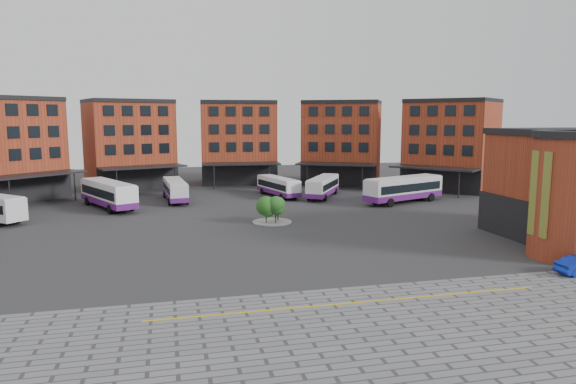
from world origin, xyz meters
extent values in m
plane|color=#28282B|center=(0.00, 0.00, 0.00)|extent=(160.00, 160.00, 0.00)
cube|color=slate|center=(2.00, -22.00, 0.01)|extent=(50.00, 22.00, 0.02)
cube|color=gold|center=(2.00, -14.00, 0.03)|extent=(26.00, 0.15, 0.02)
cube|color=#993721|center=(-31.45, 36.93, 7.00)|extent=(16.35, 16.13, 14.00)
cube|color=black|center=(-28.20, 33.32, 2.00)|extent=(10.00, 9.07, 4.00)
cube|color=black|center=(-31.45, 36.93, 14.30)|extent=(16.55, 16.35, 0.60)
cube|color=black|center=(-28.07, 33.17, 9.20)|extent=(8.60, 7.77, 8.00)
cube|color=black|center=(-26.63, 31.58, 4.00)|extent=(12.61, 11.97, 0.25)
cylinder|color=black|center=(-28.81, 27.19, 2.00)|extent=(0.20, 0.20, 4.00)
cylinder|color=black|center=(-22.05, 33.28, 2.00)|extent=(0.20, 0.20, 4.00)
cube|color=#993721|center=(-15.30, 46.44, 7.00)|extent=(15.55, 13.69, 14.00)
cube|color=black|center=(-13.72, 41.85, 2.00)|extent=(12.45, 4.71, 4.00)
cube|color=black|center=(-15.30, 46.44, 14.30)|extent=(15.65, 13.97, 0.60)
cube|color=black|center=(-13.66, 41.66, 9.20)|extent=(10.87, 3.87, 8.00)
cube|color=black|center=(-12.96, 39.63, 4.00)|extent=(13.72, 8.39, 0.25)
cylinder|color=black|center=(-16.67, 36.45, 2.00)|extent=(0.20, 0.20, 4.00)
cylinder|color=black|center=(-8.07, 39.41, 2.00)|extent=(0.20, 0.20, 4.00)
cube|color=#993721|center=(3.28, 48.89, 7.00)|extent=(13.67, 10.88, 14.00)
cube|color=black|center=(2.94, 44.05, 2.00)|extent=(13.00, 1.41, 4.00)
cube|color=black|center=(3.28, 48.89, 14.30)|extent=(13.69, 11.18, 0.60)
cube|color=black|center=(2.93, 43.85, 9.20)|extent=(11.42, 0.95, 8.00)
cube|color=black|center=(2.78, 41.70, 4.00)|extent=(13.28, 5.30, 0.25)
cylinder|color=black|center=(-1.89, 40.22, 2.00)|extent=(0.20, 0.20, 4.00)
cylinder|color=black|center=(7.19, 39.59, 2.00)|extent=(0.20, 0.20, 4.00)
cube|color=#993721|center=(21.34, 43.88, 7.00)|extent=(16.12, 14.81, 14.00)
cube|color=black|center=(19.14, 39.56, 2.00)|extent=(11.81, 6.35, 4.00)
cube|color=black|center=(21.34, 43.88, 14.30)|extent=(16.26, 15.08, 0.60)
cube|color=black|center=(19.04, 39.38, 9.20)|extent=(10.26, 5.33, 8.00)
cube|color=black|center=(18.07, 37.46, 4.00)|extent=(13.58, 9.82, 0.25)
cylinder|color=black|center=(13.20, 37.92, 2.00)|extent=(0.20, 0.20, 4.00)
cylinder|color=black|center=(21.31, 33.79, 2.00)|extent=(0.20, 0.20, 4.00)
cube|color=#993721|center=(36.00, 32.21, 7.00)|extent=(16.02, 16.39, 14.00)
cube|color=black|center=(32.29, 29.09, 2.00)|extent=(8.74, 10.28, 4.00)
cube|color=black|center=(36.00, 32.21, 14.30)|extent=(16.25, 16.58, 0.60)
cube|color=black|center=(32.14, 28.96, 9.20)|extent=(7.47, 8.86, 8.00)
cube|color=black|center=(30.49, 27.58, 4.00)|extent=(11.73, 12.79, 0.25)
cylinder|color=black|center=(26.19, 29.91, 2.00)|extent=(0.20, 0.20, 4.00)
cylinder|color=black|center=(32.03, 22.94, 2.00)|extent=(0.20, 0.20, 4.00)
cube|color=black|center=(22.90, -2.00, 2.00)|extent=(0.40, 12.00, 4.00)
cylinder|color=#993721|center=(23.00, -8.00, 5.00)|extent=(6.00, 6.00, 10.00)
cylinder|color=black|center=(23.00, -8.00, 10.30)|extent=(6.40, 6.40, 0.60)
cube|color=#D64E19|center=(20.10, -8.00, 5.50)|extent=(0.12, 2.20, 7.00)
cylinder|color=gray|center=(2.00, 12.00, 0.06)|extent=(4.40, 4.40, 0.12)
cylinder|color=#332114|center=(1.20, 11.40, 0.71)|extent=(0.14, 0.14, 1.42)
sphere|color=#1E4D19|center=(1.20, 11.40, 1.99)|extent=(2.21, 2.21, 2.21)
sphere|color=#1E4D19|center=(1.40, 11.25, 1.56)|extent=(1.54, 1.54, 1.54)
cylinder|color=#332114|center=(2.80, 12.60, 0.70)|extent=(0.14, 0.14, 1.40)
sphere|color=#1E4D19|center=(2.80, 12.60, 1.96)|extent=(1.68, 1.68, 1.68)
sphere|color=#1E4D19|center=(3.00, 12.45, 1.54)|extent=(1.18, 1.18, 1.18)
cylinder|color=#332114|center=(2.20, 11.00, 0.77)|extent=(0.14, 0.14, 1.54)
sphere|color=#1E4D19|center=(2.20, 11.00, 2.16)|extent=(1.92, 1.92, 1.92)
sphere|color=#1E4D19|center=(2.40, 10.85, 1.70)|extent=(1.34, 1.34, 1.34)
cylinder|color=black|center=(-25.68, 18.16, 0.50)|extent=(0.94, 0.91, 1.01)
cube|color=white|center=(-16.80, 25.72, 2.00)|extent=(8.06, 12.36, 2.76)
cube|color=black|center=(-16.80, 25.72, 2.20)|extent=(7.67, 11.50, 1.07)
cube|color=silver|center=(-16.80, 25.72, 3.44)|extent=(7.74, 11.86, 0.14)
cube|color=black|center=(-19.52, 31.18, 2.26)|extent=(2.20, 1.18, 1.24)
cube|color=#58186E|center=(-16.80, 25.72, 1.01)|extent=(8.12, 12.41, 0.79)
cylinder|color=black|center=(-19.83, 28.65, 0.56)|extent=(0.81, 1.16, 1.13)
cylinder|color=black|center=(-17.31, 29.90, 0.56)|extent=(0.81, 1.16, 1.13)
cylinder|color=black|center=(-16.29, 21.54, 0.56)|extent=(0.81, 1.16, 1.13)
cylinder|color=black|center=(-13.76, 22.80, 0.56)|extent=(0.81, 1.16, 1.13)
cube|color=silver|center=(-8.29, 29.63, 1.70)|extent=(3.37, 10.70, 2.34)
cube|color=black|center=(-8.29, 29.63, 1.86)|extent=(3.35, 9.87, 0.91)
cube|color=silver|center=(-8.29, 29.63, 2.92)|extent=(3.23, 10.27, 0.11)
cube|color=black|center=(-8.77, 34.77, 1.91)|extent=(2.03, 0.31, 1.05)
cube|color=#58186E|center=(-8.29, 29.63, 0.86)|extent=(3.41, 10.74, 0.67)
cylinder|color=black|center=(-9.80, 32.87, 0.48)|extent=(0.38, 0.98, 0.96)
cylinder|color=black|center=(-7.41, 33.10, 0.48)|extent=(0.38, 0.98, 0.96)
cylinder|color=black|center=(-9.16, 26.17, 0.48)|extent=(0.38, 0.98, 0.96)
cylinder|color=black|center=(-6.78, 26.40, 0.48)|extent=(0.38, 0.98, 0.96)
cube|color=white|center=(6.71, 30.45, 1.62)|extent=(4.72, 10.32, 2.24)
cube|color=black|center=(6.71, 30.45, 1.78)|extent=(4.58, 9.56, 0.87)
cube|color=silver|center=(6.71, 30.45, 2.79)|extent=(4.54, 9.91, 0.11)
cube|color=black|center=(5.48, 35.23, 1.83)|extent=(1.91, 0.60, 1.01)
cube|color=#58186E|center=(6.71, 30.45, 0.82)|extent=(4.77, 10.37, 0.64)
cylinder|color=black|center=(4.80, 33.29, 0.46)|extent=(0.49, 0.95, 0.92)
cylinder|color=black|center=(7.01, 33.86, 0.46)|extent=(0.49, 0.95, 0.92)
cylinder|color=black|center=(6.40, 27.04, 0.46)|extent=(0.49, 0.95, 0.92)
cylinder|color=black|center=(8.62, 27.61, 0.46)|extent=(0.49, 0.95, 0.92)
cube|color=white|center=(12.96, 28.24, 1.72)|extent=(7.57, 10.36, 2.37)
cube|color=black|center=(12.96, 28.24, 1.89)|extent=(7.18, 9.67, 0.92)
cube|color=silver|center=(12.96, 28.24, 2.95)|extent=(7.27, 9.95, 0.12)
cube|color=black|center=(15.65, 32.71, 1.94)|extent=(1.82, 1.16, 1.06)
cube|color=#58186E|center=(12.96, 28.24, 0.87)|extent=(7.62, 10.42, 0.68)
cylinder|color=black|center=(13.68, 31.78, 0.48)|extent=(0.75, 0.98, 0.97)
cylinder|color=black|center=(15.75, 30.53, 0.48)|extent=(0.75, 0.98, 0.97)
cylinder|color=black|center=(10.16, 25.95, 0.48)|extent=(0.75, 0.98, 0.97)
cylinder|color=black|center=(12.23, 24.70, 0.48)|extent=(0.75, 0.98, 0.97)
cube|color=silver|center=(22.35, 20.98, 2.04)|extent=(12.81, 7.32, 2.82)
cube|color=black|center=(22.35, 20.98, 2.24)|extent=(11.90, 7.00, 1.09)
cube|color=silver|center=(22.35, 20.98, 3.51)|extent=(12.30, 7.03, 0.14)
cube|color=black|center=(28.14, 23.27, 2.30)|extent=(1.01, 2.32, 1.26)
cube|color=#58186E|center=(22.35, 20.98, 1.03)|extent=(12.87, 7.37, 0.80)
cylinder|color=black|center=(25.59, 23.80, 0.57)|extent=(1.20, 0.74, 1.15)
cylinder|color=black|center=(26.64, 21.13, 0.57)|extent=(1.20, 0.74, 1.15)
cylinder|color=black|center=(18.06, 20.83, 0.57)|extent=(1.20, 0.74, 1.15)
cylinder|color=black|center=(19.12, 18.16, 0.57)|extent=(1.20, 0.74, 1.15)
camera|label=1|loc=(-9.29, -43.35, 11.68)|focal=32.00mm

